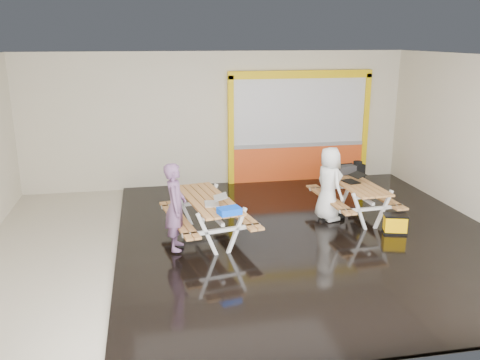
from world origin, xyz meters
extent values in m
cube|color=beige|center=(0.00, 0.00, -0.01)|extent=(10.00, 8.00, 0.01)
cube|color=white|center=(0.00, 0.00, 3.50)|extent=(10.00, 8.00, 0.01)
cube|color=beige|center=(0.00, 4.00, 1.75)|extent=(10.00, 0.01, 3.50)
cube|color=beige|center=(0.00, -4.00, 1.75)|extent=(10.00, 0.01, 3.50)
cube|color=black|center=(1.25, 0.00, 0.03)|extent=(7.50, 7.98, 0.05)
cube|color=#E84E1A|center=(2.20, 3.93, 0.50)|extent=(3.60, 0.12, 1.00)
cube|color=gray|center=(2.20, 3.93, 1.03)|extent=(3.60, 0.14, 0.10)
cube|color=silver|center=(2.20, 3.94, 1.94)|extent=(3.60, 0.08, 1.72)
cube|color=yellow|center=(0.33, 3.92, 1.45)|extent=(0.14, 0.16, 2.90)
cube|color=yellow|center=(4.07, 3.92, 1.45)|extent=(0.14, 0.16, 2.90)
cube|color=yellow|center=(2.20, 3.92, 2.90)|extent=(3.88, 0.16, 0.20)
cube|color=#B47C46|center=(-1.05, 0.20, 0.83)|extent=(0.52, 2.14, 0.04)
cube|color=#B47C46|center=(-0.90, 0.23, 0.83)|extent=(0.52, 2.14, 0.04)
cube|color=#B47C46|center=(-0.75, 0.25, 0.83)|extent=(0.52, 2.14, 0.04)
cube|color=#B47C46|center=(-0.60, 0.28, 0.83)|extent=(0.52, 2.14, 0.04)
cube|color=#B47C46|center=(-0.45, 0.31, 0.83)|extent=(0.52, 2.14, 0.04)
cube|color=white|center=(-0.88, -0.60, 0.45)|extent=(0.40, 0.13, 0.86)
cube|color=white|center=(-0.33, -0.50, 0.45)|extent=(0.40, 0.13, 0.86)
cube|color=white|center=(-0.61, -0.55, 0.50)|extent=(1.46, 0.33, 0.06)
cube|color=white|center=(-0.61, -0.55, 0.78)|extent=(0.72, 0.19, 0.06)
cube|color=white|center=(-1.17, 1.01, 0.45)|extent=(0.40, 0.13, 0.86)
cube|color=white|center=(-0.63, 1.11, 0.45)|extent=(0.40, 0.13, 0.86)
cube|color=white|center=(-0.90, 1.06, 0.50)|extent=(1.46, 0.33, 0.06)
cube|color=white|center=(-0.90, 1.06, 0.78)|extent=(0.72, 0.19, 0.06)
cube|color=white|center=(-0.75, 0.25, 0.62)|extent=(0.38, 1.74, 0.06)
cube|color=#B47C46|center=(-1.41, 0.13, 0.51)|extent=(0.51, 2.14, 0.04)
cube|color=#B47C46|center=(-1.26, 0.16, 0.51)|extent=(0.51, 2.14, 0.04)
cube|color=#B47C46|center=(-0.24, 0.35, 0.51)|extent=(0.51, 2.14, 0.04)
cube|color=#B47C46|center=(-0.10, 0.37, 0.51)|extent=(0.51, 2.14, 0.04)
cube|color=#B47C46|center=(2.22, 0.86, 0.80)|extent=(0.26, 2.07, 0.04)
cube|color=#B47C46|center=(2.37, 0.87, 0.80)|extent=(0.26, 2.07, 0.04)
cube|color=#B47C46|center=(2.52, 0.88, 0.80)|extent=(0.26, 2.07, 0.04)
cube|color=#B47C46|center=(2.66, 0.89, 0.80)|extent=(0.26, 2.07, 0.04)
cube|color=#B47C46|center=(2.81, 0.90, 0.80)|extent=(0.26, 2.07, 0.04)
cube|color=white|center=(2.30, 0.08, 0.44)|extent=(0.39, 0.09, 0.83)
cube|color=white|center=(2.83, 0.11, 0.44)|extent=(0.39, 0.09, 0.83)
cube|color=white|center=(2.57, 0.09, 0.48)|extent=(1.41, 0.15, 0.06)
cube|color=white|center=(2.57, 0.09, 0.75)|extent=(0.70, 0.11, 0.06)
cube|color=white|center=(2.20, 1.64, 0.44)|extent=(0.39, 0.09, 0.83)
cube|color=white|center=(2.73, 1.68, 0.44)|extent=(0.39, 0.09, 0.83)
cube|color=white|center=(2.46, 1.66, 0.48)|extent=(1.41, 0.15, 0.06)
cube|color=white|center=(2.46, 1.66, 0.75)|extent=(0.70, 0.11, 0.06)
cube|color=white|center=(2.52, 0.88, 0.60)|extent=(0.17, 1.69, 0.06)
cube|color=#B47C46|center=(1.88, 0.83, 0.49)|extent=(0.26, 2.07, 0.04)
cube|color=#B47C46|center=(2.02, 0.84, 0.49)|extent=(0.26, 2.07, 0.04)
cube|color=#B47C46|center=(3.01, 0.91, 0.49)|extent=(0.26, 2.07, 0.04)
cube|color=#B47C46|center=(3.15, 0.92, 0.49)|extent=(0.26, 2.07, 0.04)
imported|color=#6D4A70|center=(-1.40, -0.24, 0.89)|extent=(0.48, 0.64, 1.62)
imported|color=white|center=(1.88, 0.74, 0.86)|extent=(0.68, 0.87, 1.57)
cube|color=silver|center=(-0.73, -0.12, 0.87)|extent=(0.29, 0.39, 0.02)
cube|color=silver|center=(-0.56, -0.13, 1.00)|extent=(0.27, 0.39, 0.07)
cube|color=silver|center=(-0.57, -0.13, 1.00)|extent=(0.23, 0.34, 0.06)
cube|color=black|center=(2.44, 0.90, 0.83)|extent=(0.34, 0.42, 0.02)
cube|color=black|center=(2.60, 0.94, 0.97)|extent=(0.32, 0.42, 0.07)
cube|color=silver|center=(2.59, 0.94, 0.97)|extent=(0.28, 0.37, 0.06)
cube|color=blue|center=(-0.49, -0.69, 0.91)|extent=(0.44, 0.36, 0.11)
cube|color=black|center=(2.58, 1.55, 0.92)|extent=(0.46, 0.28, 0.19)
cylinder|color=black|center=(2.58, 1.55, 1.06)|extent=(0.32, 0.08, 0.03)
cube|color=black|center=(3.02, 1.90, 0.71)|extent=(0.36, 0.28, 0.45)
cylinder|color=black|center=(3.02, 1.90, 0.96)|extent=(0.25, 0.25, 0.11)
cube|color=black|center=(2.09, 0.86, 0.12)|extent=(0.45, 0.42, 0.14)
cube|color=black|center=(2.95, -0.21, 0.07)|extent=(0.51, 0.41, 0.05)
cube|color=#FFB400|center=(2.95, -0.21, 0.24)|extent=(0.49, 0.38, 0.34)
cube|color=black|center=(2.95, -0.21, 0.42)|extent=(0.51, 0.41, 0.03)
camera|label=1|loc=(-1.87, -8.89, 3.85)|focal=37.67mm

